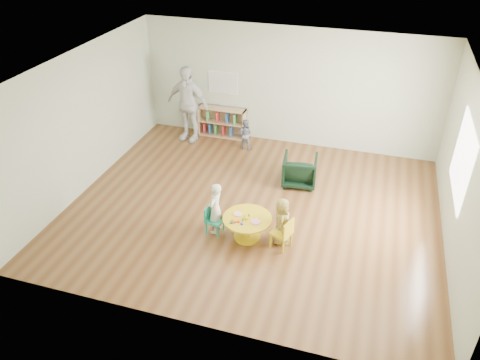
{
  "coord_description": "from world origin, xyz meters",
  "views": [
    {
      "loc": [
        1.95,
        -7.21,
        5.28
      ],
      "look_at": [
        -0.17,
        -0.3,
        0.8
      ],
      "focal_mm": 35.0,
      "sensor_mm": 36.0,
      "label": 1
    }
  ],
  "objects_px": {
    "kid_chair_right": "(283,233)",
    "activity_table": "(247,224)",
    "bookshelf": "(222,122)",
    "child_left": "(215,208)",
    "child_right": "(282,221)",
    "kid_chair_left": "(213,219)",
    "armchair": "(300,170)",
    "adult_caretaker": "(187,104)",
    "toddler": "(245,134)"
  },
  "relations": [
    {
      "from": "kid_chair_left",
      "to": "child_left",
      "type": "bearing_deg",
      "value": 145.21
    },
    {
      "from": "kid_chair_left",
      "to": "kid_chair_right",
      "type": "bearing_deg",
      "value": 95.53
    },
    {
      "from": "child_right",
      "to": "toddler",
      "type": "height_order",
      "value": "child_right"
    },
    {
      "from": "adult_caretaker",
      "to": "bookshelf",
      "type": "bearing_deg",
      "value": 38.7
    },
    {
      "from": "bookshelf",
      "to": "adult_caretaker",
      "type": "distance_m",
      "value": 1.0
    },
    {
      "from": "armchair",
      "to": "toddler",
      "type": "height_order",
      "value": "toddler"
    },
    {
      "from": "armchair",
      "to": "child_left",
      "type": "xyz_separation_m",
      "value": [
        -1.13,
        -2.04,
        0.18
      ]
    },
    {
      "from": "armchair",
      "to": "adult_caretaker",
      "type": "bearing_deg",
      "value": -29.4
    },
    {
      "from": "kid_chair_right",
      "to": "armchair",
      "type": "bearing_deg",
      "value": 23.67
    },
    {
      "from": "kid_chair_left",
      "to": "armchair",
      "type": "xyz_separation_m",
      "value": [
        1.17,
        2.08,
        0.03
      ]
    },
    {
      "from": "kid_chair_left",
      "to": "bookshelf",
      "type": "bearing_deg",
      "value": -155.33
    },
    {
      "from": "toddler",
      "to": "adult_caretaker",
      "type": "relative_size",
      "value": 0.4
    },
    {
      "from": "bookshelf",
      "to": "child_right",
      "type": "relative_size",
      "value": 1.35
    },
    {
      "from": "kid_chair_left",
      "to": "activity_table",
      "type": "bearing_deg",
      "value": 100.01
    },
    {
      "from": "kid_chair_right",
      "to": "child_right",
      "type": "height_order",
      "value": "child_right"
    },
    {
      "from": "kid_chair_right",
      "to": "adult_caretaker",
      "type": "distance_m",
      "value": 4.69
    },
    {
      "from": "child_right",
      "to": "toddler",
      "type": "xyz_separation_m",
      "value": [
        -1.61,
        3.21,
        -0.07
      ]
    },
    {
      "from": "child_right",
      "to": "armchair",
      "type": "bearing_deg",
      "value": -7.94
    },
    {
      "from": "activity_table",
      "to": "kid_chair_left",
      "type": "distance_m",
      "value": 0.63
    },
    {
      "from": "bookshelf",
      "to": "child_left",
      "type": "xyz_separation_m",
      "value": [
        1.16,
        -3.73,
        0.13
      ]
    },
    {
      "from": "activity_table",
      "to": "adult_caretaker",
      "type": "distance_m",
      "value": 4.21
    },
    {
      "from": "armchair",
      "to": "child_left",
      "type": "distance_m",
      "value": 2.34
    },
    {
      "from": "bookshelf",
      "to": "toddler",
      "type": "bearing_deg",
      "value": -33.11
    },
    {
      "from": "activity_table",
      "to": "child_right",
      "type": "bearing_deg",
      "value": 5.64
    },
    {
      "from": "activity_table",
      "to": "child_left",
      "type": "xyz_separation_m",
      "value": [
        -0.6,
        0.02,
        0.2
      ]
    },
    {
      "from": "activity_table",
      "to": "toddler",
      "type": "relative_size",
      "value": 1.17
    },
    {
      "from": "kid_chair_right",
      "to": "toddler",
      "type": "height_order",
      "value": "toddler"
    },
    {
      "from": "kid_chair_right",
      "to": "adult_caretaker",
      "type": "height_order",
      "value": "adult_caretaker"
    },
    {
      "from": "kid_chair_right",
      "to": "armchair",
      "type": "height_order",
      "value": "armchair"
    },
    {
      "from": "child_left",
      "to": "toddler",
      "type": "height_order",
      "value": "child_left"
    },
    {
      "from": "activity_table",
      "to": "kid_chair_left",
      "type": "relative_size",
      "value": 1.6
    },
    {
      "from": "armchair",
      "to": "child_right",
      "type": "xyz_separation_m",
      "value": [
        0.06,
        -2.0,
        0.12
      ]
    },
    {
      "from": "kid_chair_right",
      "to": "child_left",
      "type": "xyz_separation_m",
      "value": [
        -1.26,
        0.1,
        0.18
      ]
    },
    {
      "from": "armchair",
      "to": "child_left",
      "type": "relative_size",
      "value": 0.71
    },
    {
      "from": "armchair",
      "to": "child_right",
      "type": "height_order",
      "value": "child_right"
    },
    {
      "from": "toddler",
      "to": "adult_caretaker",
      "type": "xyz_separation_m",
      "value": [
        -1.47,
        0.08,
        0.56
      ]
    },
    {
      "from": "kid_chair_left",
      "to": "toddler",
      "type": "height_order",
      "value": "toddler"
    },
    {
      "from": "bookshelf",
      "to": "child_right",
      "type": "height_order",
      "value": "child_right"
    },
    {
      "from": "child_left",
      "to": "child_right",
      "type": "xyz_separation_m",
      "value": [
        1.19,
        0.04,
        -0.05
      ]
    },
    {
      "from": "adult_caretaker",
      "to": "kid_chair_left",
      "type": "bearing_deg",
      "value": -52.33
    },
    {
      "from": "child_right",
      "to": "adult_caretaker",
      "type": "bearing_deg",
      "value": 33.43
    },
    {
      "from": "activity_table",
      "to": "bookshelf",
      "type": "distance_m",
      "value": 4.15
    },
    {
      "from": "kid_chair_right",
      "to": "bookshelf",
      "type": "distance_m",
      "value": 4.54
    },
    {
      "from": "kid_chair_left",
      "to": "armchair",
      "type": "bearing_deg",
      "value": 158.76
    },
    {
      "from": "kid_chair_left",
      "to": "armchair",
      "type": "distance_m",
      "value": 2.39
    },
    {
      "from": "kid_chair_right",
      "to": "activity_table",
      "type": "bearing_deg",
      "value": 103.39
    },
    {
      "from": "toddler",
      "to": "kid_chair_left",
      "type": "bearing_deg",
      "value": 98.95
    },
    {
      "from": "activity_table",
      "to": "bookshelf",
      "type": "relative_size",
      "value": 0.72
    },
    {
      "from": "activity_table",
      "to": "child_left",
      "type": "distance_m",
      "value": 0.63
    },
    {
      "from": "kid_chair_right",
      "to": "child_left",
      "type": "bearing_deg",
      "value": 105.71
    }
  ]
}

